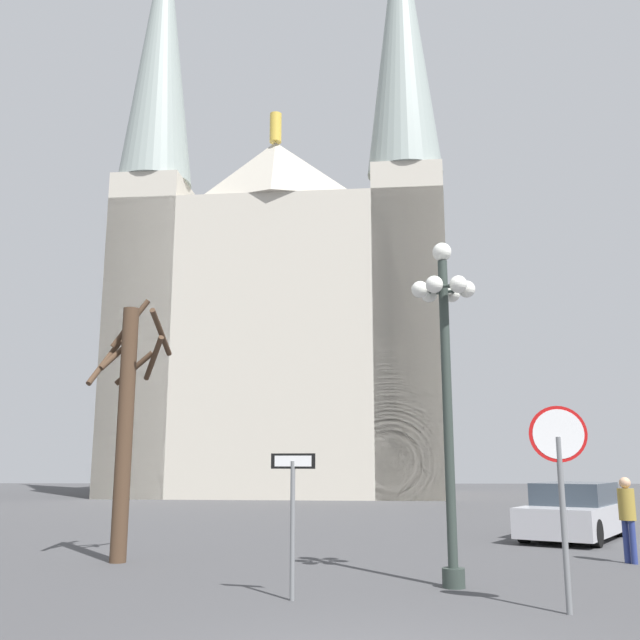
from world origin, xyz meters
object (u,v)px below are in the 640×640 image
object	(u,v)px
street_lamp	(446,362)
bare_tree	(126,418)
cathedral	(285,314)
parked_car_near_silver	(574,512)
stop_sign	(560,466)
one_way_arrow_sign	(293,505)
pedestrian_walking	(627,511)

from	to	relation	value
street_lamp	bare_tree	bearing A→B (deg)	156.40
cathedral	parked_car_near_silver	bearing A→B (deg)	-68.71
stop_sign	street_lamp	size ratio (longest dim) A/B	0.48
cathedral	one_way_arrow_sign	xyz separation A→B (m)	(2.70, -32.49, -9.76)
street_lamp	pedestrian_walking	size ratio (longest dim) A/B	3.44
bare_tree	one_way_arrow_sign	bearing A→B (deg)	-45.87
bare_tree	parked_car_near_silver	size ratio (longest dim) A/B	1.17
bare_tree	parked_car_near_silver	world-z (taller)	bare_tree
stop_sign	street_lamp	xyz separation A→B (m)	(-1.19, 1.94, 1.70)
stop_sign	parked_car_near_silver	xyz separation A→B (m)	(3.05, 9.12, -1.22)
bare_tree	pedestrian_walking	distance (m)	10.23
cathedral	bare_tree	world-z (taller)	cathedral
cathedral	street_lamp	size ratio (longest dim) A/B	6.68
stop_sign	parked_car_near_silver	world-z (taller)	stop_sign
one_way_arrow_sign	parked_car_near_silver	bearing A→B (deg)	50.94
one_way_arrow_sign	bare_tree	xyz separation A→B (m)	(-3.69, 3.80, 1.50)
street_lamp	parked_car_near_silver	size ratio (longest dim) A/B	1.22
one_way_arrow_sign	bare_tree	distance (m)	5.51
cathedral	stop_sign	bearing A→B (deg)	-79.17
cathedral	parked_car_near_silver	xyz separation A→B (m)	(9.43, -24.20, -10.42)
one_way_arrow_sign	street_lamp	distance (m)	3.54
cathedral	stop_sign	distance (m)	35.15
pedestrian_walking	street_lamp	bearing A→B (deg)	-144.16
one_way_arrow_sign	street_lamp	bearing A→B (deg)	24.07
one_way_arrow_sign	stop_sign	bearing A→B (deg)	-12.71
cathedral	stop_sign	world-z (taller)	cathedral
bare_tree	pedestrian_walking	size ratio (longest dim) A/B	3.29
stop_sign	one_way_arrow_sign	bearing A→B (deg)	167.29
street_lamp	one_way_arrow_sign	bearing A→B (deg)	-155.93
stop_sign	parked_car_near_silver	size ratio (longest dim) A/B	0.58
stop_sign	one_way_arrow_sign	world-z (taller)	stop_sign
cathedral	parked_car_near_silver	distance (m)	27.98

